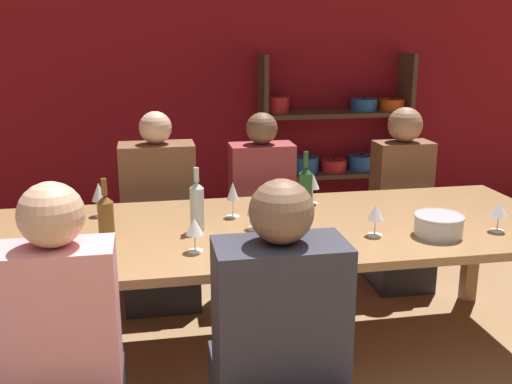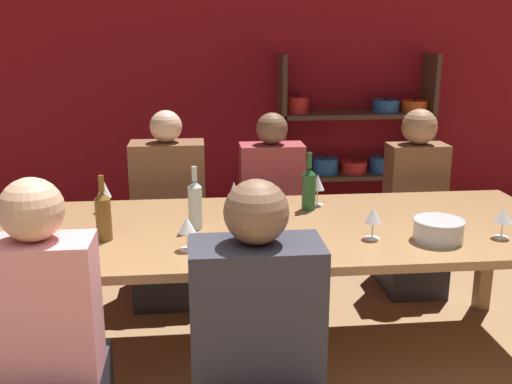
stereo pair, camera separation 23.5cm
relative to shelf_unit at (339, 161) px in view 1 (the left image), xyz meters
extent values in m
cube|color=maroon|center=(-1.17, 0.20, 0.74)|extent=(8.80, 0.06, 2.70)
cube|color=#4C3828|center=(-0.65, 0.00, 0.13)|extent=(0.04, 0.30, 1.48)
cube|color=#4C3828|center=(0.55, 0.00, 0.13)|extent=(0.04, 0.30, 1.48)
cube|color=#4C3828|center=(-0.05, 0.00, -0.59)|extent=(1.20, 0.30, 0.04)
cylinder|color=#E0561E|center=(-0.05, 0.00, -0.52)|extent=(0.16, 0.16, 0.11)
sphere|color=black|center=(-0.05, 0.00, -0.45)|extent=(0.02, 0.02, 0.02)
cylinder|color=black|center=(0.19, 0.00, -0.53)|extent=(0.21, 0.21, 0.09)
sphere|color=black|center=(0.19, 0.00, -0.47)|extent=(0.02, 0.02, 0.02)
cylinder|color=#E0561E|center=(0.43, 0.00, -0.52)|extent=(0.22, 0.22, 0.10)
sphere|color=black|center=(0.43, 0.00, -0.46)|extent=(0.02, 0.02, 0.02)
cube|color=#4C3828|center=(-0.05, 0.00, -0.10)|extent=(1.20, 0.30, 0.04)
cylinder|color=silver|center=(-0.53, 0.00, -0.03)|extent=(0.18, 0.18, 0.10)
sphere|color=black|center=(-0.53, 0.00, 0.03)|extent=(0.02, 0.02, 0.02)
cylinder|color=#235BAD|center=(-0.29, 0.00, -0.02)|extent=(0.21, 0.21, 0.13)
sphere|color=black|center=(-0.29, 0.00, 0.06)|extent=(0.02, 0.02, 0.02)
cylinder|color=red|center=(-0.05, 0.00, -0.03)|extent=(0.22, 0.22, 0.10)
sphere|color=black|center=(-0.05, 0.00, 0.03)|extent=(0.02, 0.02, 0.02)
cylinder|color=#235BAD|center=(0.19, 0.00, -0.02)|extent=(0.22, 0.22, 0.12)
sphere|color=black|center=(0.19, 0.00, 0.06)|extent=(0.02, 0.02, 0.02)
cylinder|color=#235BAD|center=(0.43, 0.00, -0.01)|extent=(0.22, 0.22, 0.14)
sphere|color=black|center=(0.43, 0.00, 0.08)|extent=(0.02, 0.02, 0.02)
cube|color=#4C3828|center=(-0.05, 0.00, 0.40)|extent=(1.20, 0.30, 0.04)
cylinder|color=red|center=(-0.53, 0.00, 0.48)|extent=(0.18, 0.18, 0.13)
sphere|color=black|center=(-0.53, 0.00, 0.56)|extent=(0.02, 0.02, 0.02)
cylinder|color=#235BAD|center=(0.19, 0.00, 0.46)|extent=(0.22, 0.22, 0.10)
sphere|color=black|center=(0.19, 0.00, 0.53)|extent=(0.02, 0.02, 0.02)
cylinder|color=#E0561E|center=(0.43, 0.00, 0.46)|extent=(0.22, 0.22, 0.09)
sphere|color=black|center=(0.43, 0.00, 0.52)|extent=(0.02, 0.02, 0.02)
cube|color=olive|center=(-1.04, -1.91, 0.10)|extent=(3.03, 1.09, 0.04)
cube|color=olive|center=(0.40, -1.45, -0.26)|extent=(0.08, 0.08, 0.69)
cylinder|color=#B7BABC|center=(-0.24, -2.19, 0.17)|extent=(0.22, 0.22, 0.10)
torus|color=#B7BABC|center=(-0.24, -2.19, 0.22)|extent=(0.24, 0.24, 0.01)
cylinder|color=brown|center=(-1.76, -2.03, 0.22)|extent=(0.07, 0.07, 0.20)
cone|color=brown|center=(-1.76, -2.03, 0.34)|extent=(0.07, 0.07, 0.03)
cylinder|color=brown|center=(-1.76, -2.03, 0.39)|extent=(0.03, 0.03, 0.08)
cylinder|color=#1E4C23|center=(-0.74, -1.64, 0.22)|extent=(0.07, 0.07, 0.19)
cone|color=#1E4C23|center=(-0.74, -1.64, 0.33)|extent=(0.07, 0.07, 0.03)
cylinder|color=#1E4C23|center=(-0.74, -1.64, 0.39)|extent=(0.03, 0.03, 0.09)
cylinder|color=#B2C6C1|center=(-1.34, -1.91, 0.23)|extent=(0.07, 0.07, 0.21)
cone|color=#B2C6C1|center=(-1.34, -1.91, 0.35)|extent=(0.07, 0.07, 0.03)
cylinder|color=#B2C6C1|center=(-1.34, -1.91, 0.40)|extent=(0.03, 0.03, 0.07)
cylinder|color=white|center=(-1.07, -1.94, 0.13)|extent=(0.07, 0.07, 0.00)
cylinder|color=white|center=(-1.07, -1.94, 0.16)|extent=(0.01, 0.01, 0.07)
cone|color=white|center=(-1.07, -1.94, 0.24)|extent=(0.07, 0.07, 0.10)
cylinder|color=maroon|center=(-1.07, -1.94, 0.22)|extent=(0.04, 0.04, 0.04)
cylinder|color=white|center=(0.07, -2.18, 0.13)|extent=(0.07, 0.07, 0.00)
cylinder|color=white|center=(0.07, -2.18, 0.16)|extent=(0.01, 0.01, 0.07)
cone|color=white|center=(0.07, -2.18, 0.23)|extent=(0.08, 0.08, 0.07)
cylinder|color=beige|center=(0.07, -2.18, 0.22)|extent=(0.05, 0.05, 0.03)
cylinder|color=white|center=(-1.15, -1.73, 0.13)|extent=(0.07, 0.07, 0.00)
cylinder|color=white|center=(-1.15, -1.73, 0.17)|extent=(0.01, 0.01, 0.09)
cone|color=white|center=(-1.15, -1.73, 0.26)|extent=(0.06, 0.06, 0.09)
cylinder|color=white|center=(-1.38, -2.19, 0.13)|extent=(0.07, 0.07, 0.00)
cylinder|color=white|center=(-1.38, -2.19, 0.16)|extent=(0.01, 0.01, 0.07)
cone|color=white|center=(-1.38, -2.19, 0.24)|extent=(0.08, 0.08, 0.07)
cylinder|color=beige|center=(-1.38, -2.19, 0.22)|extent=(0.04, 0.04, 0.03)
cylinder|color=white|center=(-1.82, -1.58, 0.13)|extent=(0.07, 0.07, 0.00)
cylinder|color=white|center=(-1.82, -1.58, 0.17)|extent=(0.01, 0.01, 0.08)
cone|color=white|center=(-1.82, -1.58, 0.25)|extent=(0.08, 0.08, 0.10)
cylinder|color=beige|center=(-1.82, -1.58, 0.23)|extent=(0.04, 0.04, 0.04)
cylinder|color=white|center=(-0.53, -2.13, 0.13)|extent=(0.07, 0.07, 0.00)
cylinder|color=white|center=(-0.53, -2.13, 0.16)|extent=(0.01, 0.01, 0.07)
cone|color=white|center=(-0.53, -2.13, 0.24)|extent=(0.08, 0.08, 0.08)
cylinder|color=beige|center=(-0.53, -2.13, 0.22)|extent=(0.04, 0.04, 0.03)
cylinder|color=white|center=(-0.68, -1.57, 0.13)|extent=(0.07, 0.07, 0.00)
cylinder|color=white|center=(-0.68, -1.57, 0.17)|extent=(0.01, 0.01, 0.08)
cone|color=white|center=(-0.68, -1.57, 0.25)|extent=(0.07, 0.07, 0.09)
cylinder|color=beige|center=(-0.68, -1.57, 0.23)|extent=(0.04, 0.04, 0.03)
cube|color=pink|center=(-1.88, -2.73, 0.12)|extent=(0.38, 0.21, 0.51)
sphere|color=tan|center=(-1.88, -2.73, 0.48)|extent=(0.22, 0.22, 0.22)
cube|color=#2D2D38|center=(-1.51, -1.05, -0.36)|extent=(0.45, 0.57, 0.49)
cube|color=brown|center=(-1.51, -1.05, 0.14)|extent=(0.45, 0.25, 0.51)
sphere|color=beige|center=(-1.51, -1.05, 0.49)|extent=(0.20, 0.20, 0.20)
cube|color=#2D2D38|center=(-1.14, -2.82, 0.13)|extent=(0.45, 0.25, 0.49)
sphere|color=brown|center=(-1.14, -2.82, 0.48)|extent=(0.22, 0.22, 0.22)
cube|color=#2D2D38|center=(-0.87, -1.07, -0.40)|extent=(0.40, 0.49, 0.42)
cube|color=#99383D|center=(-0.87, -1.07, 0.09)|extent=(0.40, 0.22, 0.56)
sphere|color=brown|center=(-0.87, -1.07, 0.47)|extent=(0.20, 0.20, 0.20)
cube|color=#2D2D38|center=(0.06, -1.10, -0.36)|extent=(0.37, 0.46, 0.50)
cube|color=brown|center=(0.06, -1.10, 0.12)|extent=(0.37, 0.20, 0.47)
sphere|color=#9E7556|center=(0.06, -1.10, 0.47)|extent=(0.22, 0.22, 0.22)
camera|label=1|loc=(-1.57, -4.65, 1.06)|focal=42.00mm
camera|label=2|loc=(-1.33, -4.68, 1.06)|focal=42.00mm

